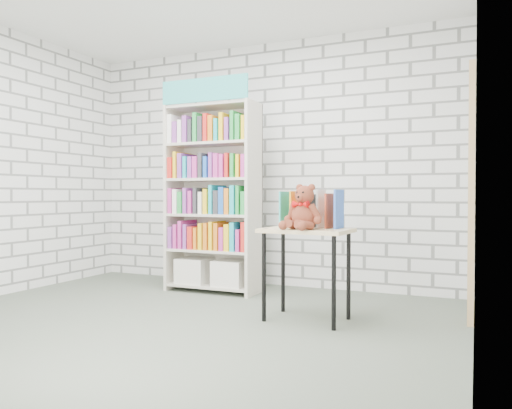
% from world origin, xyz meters
% --- Properties ---
extents(ground, '(4.50, 4.50, 0.00)m').
position_xyz_m(ground, '(0.00, 0.00, 0.00)').
color(ground, '#4E5749').
rests_on(ground, ground).
extents(room_shell, '(4.52, 4.02, 2.81)m').
position_xyz_m(room_shell, '(0.00, 0.00, 1.78)').
color(room_shell, silver).
rests_on(room_shell, ground).
extents(bookshelf, '(1.01, 0.39, 2.26)m').
position_xyz_m(bookshelf, '(-0.34, 1.36, 1.03)').
color(bookshelf, beige).
rests_on(bookshelf, ground).
extents(display_table, '(0.74, 0.54, 0.76)m').
position_xyz_m(display_table, '(0.98, 0.57, 0.66)').
color(display_table, tan).
rests_on(display_table, ground).
extents(table_books, '(0.51, 0.25, 0.29)m').
position_xyz_m(table_books, '(0.98, 0.69, 0.91)').
color(table_books, teal).
rests_on(table_books, display_table).
extents(teddy_bear, '(0.34, 0.33, 0.37)m').
position_xyz_m(teddy_bear, '(0.98, 0.46, 0.91)').
color(teddy_bear, brown).
rests_on(teddy_bear, display_table).
extents(door_trim, '(0.05, 0.12, 2.10)m').
position_xyz_m(door_trim, '(2.23, 0.95, 1.05)').
color(door_trim, tan).
rests_on(door_trim, ground).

